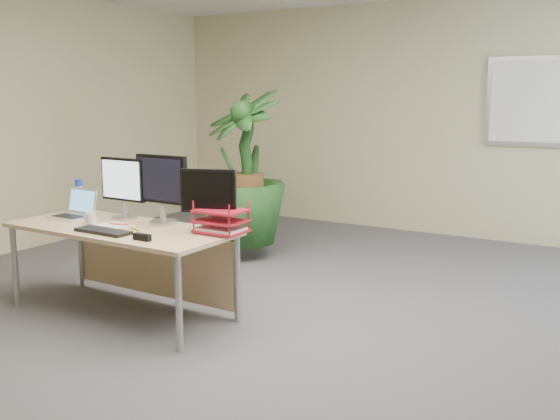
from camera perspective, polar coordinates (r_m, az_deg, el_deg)
The scene contains 17 objects.
floor at distance 4.14m, azimuth -3.18°, elevation -12.54°, with size 8.00×8.00×0.00m, color #49494E.
back_wall at distance 7.48m, azimuth 14.17°, elevation 8.09°, with size 7.00×0.04×2.70m, color beige.
whiteboard at distance 7.19m, azimuth 23.48°, elevation 9.07°, with size 1.30×0.04×0.95m.
desk at distance 4.80m, azimuth -13.52°, elevation -2.92°, with size 1.76×0.77×0.67m.
floor_plant at distance 6.20m, azimuth -3.34°, elevation 2.40°, with size 0.84×0.84×1.50m, color #163814.
monitor_left at distance 4.96m, azimuth -14.15°, elevation 2.30°, with size 0.43×0.19×0.47m.
monitor_right at distance 4.70m, azimuth -10.77°, elevation 2.29°, with size 0.46×0.21×0.51m.
monitor_dark at distance 4.38m, azimuth -6.56°, elevation 1.28°, with size 0.39×0.18×0.44m.
laptop at distance 5.17m, azimuth -18.21°, elevation 0.01°, with size 0.31×0.27×0.22m.
keyboard at distance 4.53m, azimuth -15.86°, elevation -1.87°, with size 0.43×0.14×0.02m, color black.
coffee_mug at distance 4.86m, azimuth -16.95°, elevation -0.74°, with size 0.11×0.07×0.08m.
spiral_notebook at distance 4.72m, azimuth -14.95°, elevation -1.41°, with size 0.26×0.19×0.01m, color silver.
orange_pen at distance 4.73m, azimuth -14.48°, elevation -1.24°, with size 0.01×0.01×0.15m, color #F65D1B.
yellow_highlighter at distance 4.57m, azimuth -13.12°, elevation -1.68°, with size 0.02×0.02×0.12m, color yellow.
water_bottle at distance 5.42m, azimuth -17.86°, elevation 1.24°, with size 0.07×0.07×0.27m.
letter_tray at distance 4.36m, azimuth -5.40°, elevation -1.18°, with size 0.34×0.26×0.16m.
stapler at distance 4.23m, azimuth -12.50°, elevation -2.43°, with size 0.14×0.04×0.05m, color black.
Camera 1 is at (2.13, -3.16, 1.61)m, focal length 40.00 mm.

